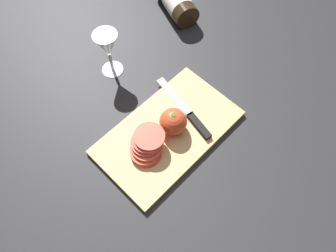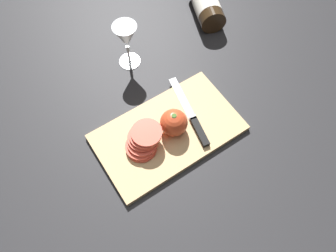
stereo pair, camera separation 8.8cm
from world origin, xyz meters
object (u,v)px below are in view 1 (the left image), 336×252
(knife, at_px, (193,119))
(tomato_slice_stack_near, at_px, (147,145))
(wine_glass, at_px, (107,47))
(wine_bottle, at_px, (175,0))
(whole_tomato, at_px, (173,122))

(knife, xyz_separation_m, tomato_slice_stack_near, (-0.15, 0.03, 0.02))
(knife, bearing_deg, tomato_slice_stack_near, 91.88)
(knife, height_order, tomato_slice_stack_near, tomato_slice_stack_near)
(wine_glass, bearing_deg, wine_bottle, 7.84)
(wine_glass, bearing_deg, tomato_slice_stack_near, -112.83)
(wine_bottle, relative_size, knife, 1.28)
(wine_bottle, distance_m, wine_glass, 0.34)
(whole_tomato, height_order, tomato_slice_stack_near, whole_tomato)
(wine_bottle, distance_m, tomato_slice_stack_near, 0.55)
(whole_tomato, bearing_deg, tomato_slice_stack_near, 177.33)
(wine_bottle, distance_m, knife, 0.46)
(wine_bottle, xyz_separation_m, whole_tomato, (-0.35, -0.33, 0.01))
(wine_glass, xyz_separation_m, whole_tomato, (-0.02, -0.29, -0.05))
(whole_tomato, bearing_deg, wine_glass, 85.19)
(whole_tomato, xyz_separation_m, knife, (0.06, -0.02, -0.03))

